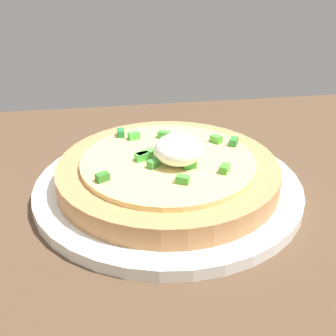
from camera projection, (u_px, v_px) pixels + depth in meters
dining_table at (140, 300)px, 42.31cm from camera, size 93.67×84.18×2.30cm
plate at (168, 189)px, 54.86cm from camera, size 28.89×28.89×1.27cm
pizza at (168, 172)px, 53.81cm from camera, size 23.75×23.75×6.04cm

